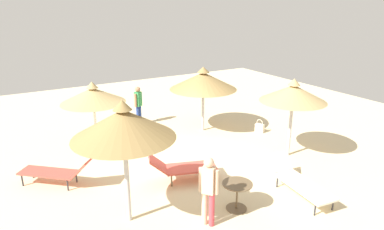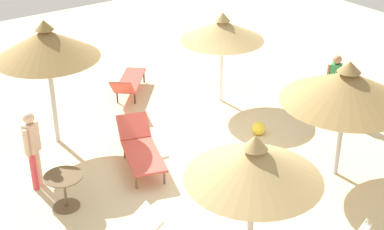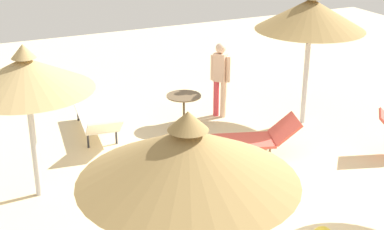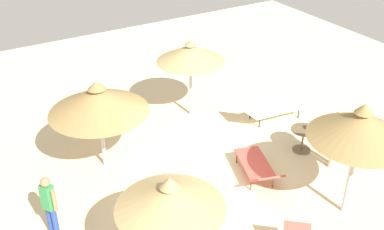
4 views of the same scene
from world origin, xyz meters
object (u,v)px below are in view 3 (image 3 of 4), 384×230
(lounge_chair_near_left, at_px, (249,138))
(lounge_chair_back, at_px, (98,119))
(parasol_umbrella_near_right, at_px, (311,14))
(parasol_umbrella_far_right, at_px, (26,74))
(person_standing_near_right, at_px, (220,75))
(parasol_umbrella_edge, at_px, (188,156))
(side_table_round, at_px, (184,105))

(lounge_chair_near_left, relative_size, lounge_chair_back, 0.91)
(parasol_umbrella_near_right, distance_m, parasol_umbrella_far_right, 5.93)
(lounge_chair_near_left, relative_size, person_standing_near_right, 1.21)
(parasol_umbrella_edge, xyz_separation_m, lounge_chair_back, (-5.34, 0.37, -1.63))
(parasol_umbrella_near_right, bearing_deg, lounge_chair_near_left, -61.81)
(parasol_umbrella_near_right, relative_size, parasol_umbrella_far_right, 1.12)
(side_table_round, bearing_deg, lounge_chair_back, -96.94)
(parasol_umbrella_near_right, relative_size, lounge_chair_back, 1.30)
(lounge_chair_back, bearing_deg, parasol_umbrella_edge, -4.00)
(lounge_chair_back, bearing_deg, parasol_umbrella_near_right, 75.32)
(lounge_chair_near_left, bearing_deg, parasol_umbrella_far_right, -94.13)
(parasol_umbrella_far_right, distance_m, person_standing_near_right, 4.90)
(parasol_umbrella_far_right, xyz_separation_m, side_table_round, (-1.68, 3.42, -1.64))
(parasol_umbrella_far_right, height_order, lounge_chair_back, parasol_umbrella_far_right)
(lounge_chair_near_left, height_order, lounge_chair_back, lounge_chair_near_left)
(parasol_umbrella_near_right, relative_size, side_table_round, 3.95)
(parasol_umbrella_far_right, bearing_deg, person_standing_near_right, 113.06)
(parasol_umbrella_near_right, distance_m, person_standing_near_right, 2.33)
(parasol_umbrella_near_right, xyz_separation_m, parasol_umbrella_far_right, (0.78, -5.87, -0.26))
(parasol_umbrella_near_right, height_order, parasol_umbrella_far_right, parasol_umbrella_near_right)
(parasol_umbrella_near_right, relative_size, lounge_chair_near_left, 1.43)
(parasol_umbrella_edge, distance_m, side_table_round, 5.78)
(lounge_chair_near_left, height_order, side_table_round, lounge_chair_near_left)
(parasol_umbrella_edge, bearing_deg, parasol_umbrella_near_right, 132.13)
(parasol_umbrella_edge, relative_size, lounge_chair_back, 1.15)
(parasol_umbrella_near_right, xyz_separation_m, side_table_round, (-0.90, -2.45, -1.91))
(parasol_umbrella_edge, height_order, person_standing_near_right, parasol_umbrella_edge)
(parasol_umbrella_far_right, xyz_separation_m, person_standing_near_right, (-1.86, 4.38, -1.16))
(lounge_chair_near_left, xyz_separation_m, person_standing_near_right, (-2.14, 0.48, 0.55))
(parasol_umbrella_near_right, height_order, person_standing_near_right, parasol_umbrella_near_right)
(parasol_umbrella_near_right, distance_m, side_table_round, 3.23)
(parasol_umbrella_far_right, distance_m, side_table_round, 4.15)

